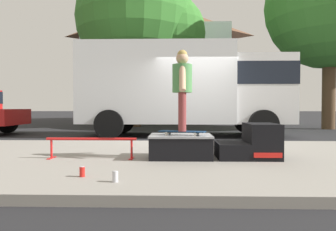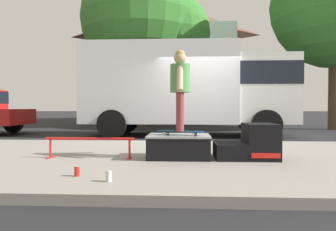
# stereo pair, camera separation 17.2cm
# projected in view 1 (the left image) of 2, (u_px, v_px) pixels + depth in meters

# --- Properties ---
(ground_plane) EXTENTS (140.00, 140.00, 0.00)m
(ground_plane) POSITION_uv_depth(u_px,v_px,m) (200.00, 143.00, 8.50)
(ground_plane) COLOR black
(sidewalk_slab) EXTENTS (50.00, 5.00, 0.12)m
(sidewalk_slab) POSITION_uv_depth(u_px,v_px,m) (212.00, 159.00, 5.50)
(sidewalk_slab) COLOR gray
(sidewalk_slab) RESTS_ON ground
(skate_box) EXTENTS (1.04, 0.81, 0.39)m
(skate_box) POSITION_uv_depth(u_px,v_px,m) (181.00, 145.00, 5.31)
(skate_box) COLOR black
(skate_box) RESTS_ON sidewalk_slab
(kicker_ramp) EXTENTS (1.01, 0.78, 0.58)m
(kicker_ramp) POSITION_uv_depth(u_px,v_px,m) (252.00, 144.00, 5.28)
(kicker_ramp) COLOR black
(kicker_ramp) RESTS_ON sidewalk_slab
(grind_rail) EXTENTS (1.51, 0.28, 0.35)m
(grind_rail) POSITION_uv_depth(u_px,v_px,m) (91.00, 143.00, 5.23)
(grind_rail) COLOR red
(grind_rail) RESTS_ON sidewalk_slab
(skateboard) EXTENTS (0.80, 0.42, 0.07)m
(skateboard) POSITION_uv_depth(u_px,v_px,m) (182.00, 132.00, 5.27)
(skateboard) COLOR navy
(skateboard) RESTS_ON skate_box
(skater_kid) EXTENTS (0.33, 0.70, 1.36)m
(skater_kid) POSITION_uv_depth(u_px,v_px,m) (182.00, 83.00, 5.25)
(skater_kid) COLOR brown
(skater_kid) RESTS_ON skateboard
(soda_can) EXTENTS (0.07, 0.07, 0.13)m
(soda_can) POSITION_uv_depth(u_px,v_px,m) (82.00, 172.00, 3.85)
(soda_can) COLOR red
(soda_can) RESTS_ON sidewalk_slab
(soda_can_b) EXTENTS (0.07, 0.07, 0.13)m
(soda_can_b) POSITION_uv_depth(u_px,v_px,m) (115.00, 177.00, 3.58)
(soda_can_b) COLOR silver
(soda_can_b) RESTS_ON sidewalk_slab
(box_truck) EXTENTS (6.91, 2.63, 3.05)m
(box_truck) POSITION_uv_depth(u_px,v_px,m) (186.00, 86.00, 10.67)
(box_truck) COLOR silver
(box_truck) RESTS_ON ground
(street_tree_main) EXTENTS (6.47, 5.88, 8.39)m
(street_tree_main) POSITION_uv_depth(u_px,v_px,m) (142.00, 22.00, 15.74)
(street_tree_main) COLOR brown
(street_tree_main) RESTS_ON ground
(house_behind) EXTENTS (9.54, 8.23, 8.40)m
(house_behind) POSITION_uv_depth(u_px,v_px,m) (159.00, 61.00, 22.13)
(house_behind) COLOR silver
(house_behind) RESTS_ON ground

